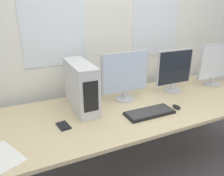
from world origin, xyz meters
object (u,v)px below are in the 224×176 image
pc_tower (81,86)px  monitor_right_near (174,70)px  monitor_right_far (215,64)px  monitor_main (125,75)px  mouse (176,107)px  cell_phone (63,126)px  keyboard (149,113)px

pc_tower → monitor_right_near: size_ratio=1.16×
monitor_right_far → pc_tower: bearing=178.0°
monitor_main → mouse: (0.32, -0.35, -0.22)m
monitor_right_far → cell_phone: (-1.71, -0.19, -0.24)m
pc_tower → monitor_main: bearing=0.5°
monitor_main → cell_phone: size_ratio=3.39×
mouse → monitor_right_far: bearing=21.7°
pc_tower → monitor_right_near: monitor_right_near is taller
keyboard → mouse: mouse is taller
keyboard → pc_tower: bearing=143.9°
keyboard → mouse: size_ratio=4.76×
monitor_right_far → cell_phone: size_ratio=3.36×
monitor_right_near → keyboard: (-0.50, -0.33, -0.21)m
monitor_main → monitor_right_near: size_ratio=1.07×
monitor_right_far → keyboard: 1.09m
monitor_right_far → cell_phone: 1.73m
monitor_right_near → keyboard: size_ratio=1.06×
keyboard → cell_phone: (-0.69, 0.10, -0.01)m
monitor_main → monitor_right_near: bearing=-2.0°
pc_tower → monitor_right_near: (0.96, -0.02, 0.02)m
monitor_right_far → cell_phone: bearing=-173.7°
monitor_main → cell_phone: 0.72m
monitor_main → cell_phone: monitor_main is taller
pc_tower → cell_phone: (-0.22, -0.24, -0.19)m
monitor_right_near → pc_tower: bearing=179.1°
monitor_main → mouse: bearing=-48.0°
pc_tower → keyboard: (0.47, -0.34, -0.19)m
cell_phone → pc_tower: bearing=39.5°
mouse → cell_phone: (-0.96, 0.11, -0.01)m
monitor_main → mouse: monitor_main is taller
cell_phone → monitor_right_near: bearing=2.5°
monitor_main → monitor_right_far: (1.07, -0.06, 0.00)m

